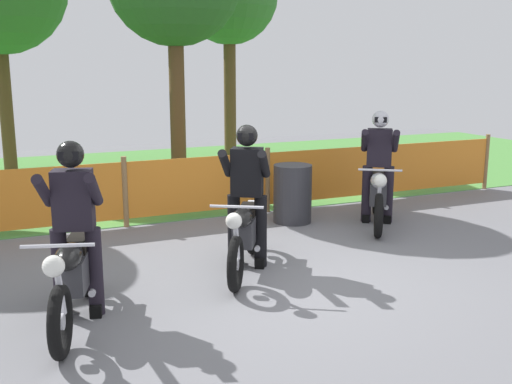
% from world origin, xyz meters
% --- Properties ---
extents(ground, '(24.00, 24.00, 0.02)m').
position_xyz_m(ground, '(0.00, 0.00, -0.01)').
color(ground, slate).
extents(grass_verge, '(24.00, 7.74, 0.01)m').
position_xyz_m(grass_verge, '(0.00, 6.83, 0.01)').
color(grass_verge, '#4C8C3D').
rests_on(grass_verge, ground).
extents(barrier_fence, '(11.58, 0.08, 1.05)m').
position_xyz_m(barrier_fence, '(0.00, 2.96, 0.54)').
color(barrier_fence, olive).
rests_on(barrier_fence, ground).
extents(motorcycle_lead, '(1.20, 1.74, 0.95)m').
position_xyz_m(motorcycle_lead, '(2.30, 1.53, 0.46)').
color(motorcycle_lead, black).
rests_on(motorcycle_lead, ground).
extents(motorcycle_trailing, '(1.09, 1.72, 0.92)m').
position_xyz_m(motorcycle_trailing, '(-0.30, 0.44, 0.45)').
color(motorcycle_trailing, black).
rests_on(motorcycle_trailing, ground).
extents(motorcycle_third, '(0.81, 1.94, 0.95)m').
position_xyz_m(motorcycle_third, '(-2.30, -0.28, 0.46)').
color(motorcycle_third, black).
rests_on(motorcycle_third, ground).
extents(rider_lead, '(0.72, 0.79, 1.69)m').
position_xyz_m(rider_lead, '(2.42, 1.72, 0.95)').
color(rider_lead, black).
rests_on(rider_lead, ground).
extents(rider_trailing, '(0.71, 0.79, 1.69)m').
position_xyz_m(rider_trailing, '(-0.19, 0.62, 0.95)').
color(rider_trailing, black).
rests_on(rider_trailing, ground).
extents(rider_third, '(0.66, 0.76, 1.69)m').
position_xyz_m(rider_third, '(-2.24, -0.07, 0.95)').
color(rider_third, black).
rests_on(rider_third, ground).
extents(oil_drum, '(0.58, 0.58, 0.88)m').
position_xyz_m(oil_drum, '(1.23, 2.22, 0.44)').
color(oil_drum, '#2D2D33').
rests_on(oil_drum, ground).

